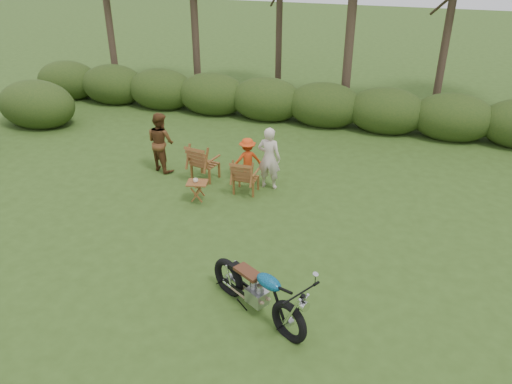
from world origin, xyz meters
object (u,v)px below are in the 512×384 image
(motorcycle, at_px, (257,312))
(adult_b, at_px, (163,169))
(lawn_chair_right, at_px, (246,192))
(adult_a, at_px, (269,187))
(side_table, at_px, (198,192))
(lawn_chair_left, at_px, (206,179))
(child, at_px, (248,180))
(cup, at_px, (196,180))

(motorcycle, bearing_deg, adult_b, 162.09)
(lawn_chair_right, xyz_separation_m, adult_a, (0.46, 0.43, 0.00))
(lawn_chair_right, bearing_deg, side_table, 40.83)
(lawn_chair_right, height_order, lawn_chair_left, lawn_chair_left)
(lawn_chair_right, height_order, side_table, side_table)
(lawn_chair_right, bearing_deg, adult_a, -137.14)
(adult_a, relative_size, adult_b, 0.99)
(adult_a, bearing_deg, child, -16.33)
(side_table, xyz_separation_m, child, (0.75, 1.46, -0.26))
(lawn_chair_left, relative_size, side_table, 1.95)
(motorcycle, xyz_separation_m, adult_b, (-4.18, 4.67, 0.00))
(side_table, bearing_deg, adult_b, 140.08)
(motorcycle, relative_size, child, 1.82)
(child, bearing_deg, side_table, 32.98)
(lawn_chair_left, relative_size, adult_a, 0.63)
(lawn_chair_right, bearing_deg, motorcycle, 110.94)
(cup, distance_m, child, 1.75)
(lawn_chair_left, relative_size, adult_b, 0.63)
(cup, bearing_deg, adult_b, 139.31)
(lawn_chair_left, bearing_deg, side_table, 115.05)
(lawn_chair_right, xyz_separation_m, adult_b, (-2.57, 0.55, 0.00))
(lawn_chair_left, bearing_deg, adult_b, 3.10)
(motorcycle, relative_size, lawn_chair_left, 2.11)
(motorcycle, distance_m, cup, 4.21)
(lawn_chair_left, height_order, side_table, side_table)
(cup, relative_size, adult_b, 0.07)
(motorcycle, xyz_separation_m, adult_a, (-1.15, 4.54, 0.00))
(side_table, height_order, cup, cup)
(lawn_chair_left, xyz_separation_m, cup, (0.29, -1.21, 0.56))
(adult_a, distance_m, child, 0.67)
(lawn_chair_right, height_order, adult_a, adult_a)
(motorcycle, xyz_separation_m, side_table, (-2.54, 3.30, 0.26))
(child, bearing_deg, lawn_chair_right, 75.91)
(adult_a, relative_size, child, 1.37)
(cup, distance_m, adult_a, 1.98)
(side_table, height_order, child, child)
(motorcycle, height_order, lawn_chair_left, motorcycle)
(motorcycle, distance_m, lawn_chair_left, 5.33)
(cup, xyz_separation_m, child, (0.78, 1.47, -0.56))
(lawn_chair_left, distance_m, child, 1.10)
(motorcycle, distance_m, adult_b, 6.26)
(side_table, relative_size, cup, 4.48)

